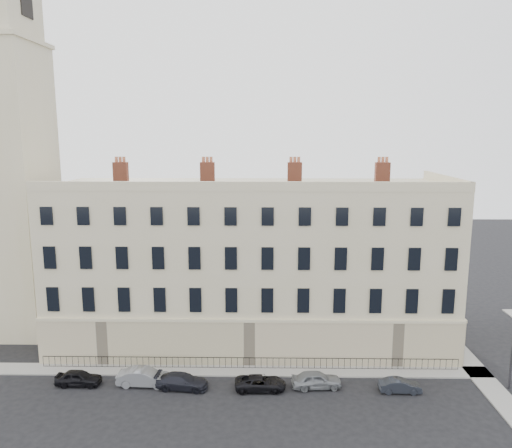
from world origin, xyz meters
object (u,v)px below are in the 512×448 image
object	(u,v)px
car_d	(260,383)
car_f	(400,386)
car_e	(316,380)
car_a	(79,378)
car_c	(182,381)
car_b	(144,377)

from	to	relation	value
car_d	car_f	distance (m)	10.73
car_d	car_e	world-z (taller)	car_e
car_a	car_c	size ratio (longest dim) A/B	0.87
car_a	car_c	distance (m)	8.27
car_a	car_e	distance (m)	18.74
car_f	car_e	bearing A→B (deg)	85.60
car_e	car_f	world-z (taller)	car_e
car_d	car_e	bearing A→B (deg)	-86.47
car_d	car_c	bearing A→B (deg)	87.63
car_c	car_a	bearing A→B (deg)	92.90
car_b	car_c	bearing A→B (deg)	-96.19
car_c	car_f	bearing A→B (deg)	-85.42
car_e	car_f	bearing A→B (deg)	-100.58
car_c	car_e	bearing A→B (deg)	-82.84
car_b	car_d	distance (m)	9.21
car_b	car_f	xyz separation A→B (m)	(19.92, -0.72, -0.16)
car_c	car_d	world-z (taller)	car_c
car_a	car_b	size ratio (longest dim) A/B	0.86
car_d	car_e	xyz separation A→B (m)	(4.37, 0.39, 0.11)
car_c	car_e	world-z (taller)	car_e
car_a	car_e	bearing A→B (deg)	-89.64
car_b	car_a	bearing A→B (deg)	92.61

